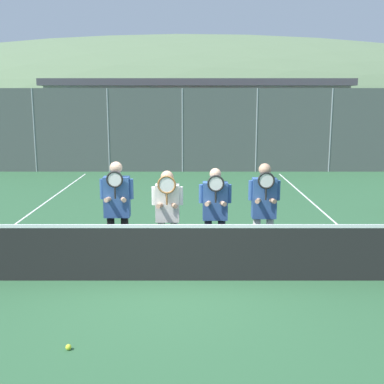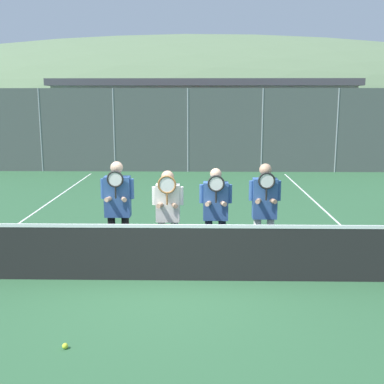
{
  "view_description": "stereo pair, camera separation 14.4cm",
  "coord_description": "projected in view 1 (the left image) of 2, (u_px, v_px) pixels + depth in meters",
  "views": [
    {
      "loc": [
        0.37,
        -7.32,
        2.89
      ],
      "look_at": [
        0.36,
        0.87,
        1.28
      ],
      "focal_mm": 45.0,
      "sensor_mm": 36.0,
      "label": 1
    },
    {
      "loc": [
        0.52,
        -7.32,
        2.89
      ],
      "look_at": [
        0.36,
        0.87,
        1.28
      ],
      "focal_mm": 45.0,
      "sensor_mm": 36.0,
      "label": 2
    }
  ],
  "objects": [
    {
      "name": "car_left_of_center",
      "position": [
        196.0,
        143.0,
        21.87
      ],
      "size": [
        4.72,
        2.07,
        1.7
      ],
      "color": "maroon",
      "rests_on": "ground_plane"
    },
    {
      "name": "tennis_ball_on_court",
      "position": [
        69.0,
        347.0,
        5.6
      ],
      "size": [
        0.07,
        0.07,
        0.07
      ],
      "color": "#CCDB33",
      "rests_on": "ground_plane"
    },
    {
      "name": "clubhouse_building",
      "position": [
        197.0,
        114.0,
        27.44
      ],
      "size": [
        16.36,
        5.5,
        3.87
      ],
      "color": "beige",
      "rests_on": "ground_plane"
    },
    {
      "name": "player_center_left",
      "position": [
        168.0,
        210.0,
        8.21
      ],
      "size": [
        0.54,
        0.34,
        1.68
      ],
      "color": "white",
      "rests_on": "ground_plane"
    },
    {
      "name": "court_line_right_sideline",
      "position": [
        344.0,
        230.0,
        10.68
      ],
      "size": [
        0.05,
        16.0,
        0.01
      ],
      "primitive_type": "cube",
      "color": "white",
      "rests_on": "ground_plane"
    },
    {
      "name": "player_rightmost",
      "position": [
        265.0,
        207.0,
        8.2
      ],
      "size": [
        0.54,
        0.34,
        1.81
      ],
      "color": "white",
      "rests_on": "ground_plane"
    },
    {
      "name": "ground_plane",
      "position": [
        170.0,
        280.0,
        7.74
      ],
      "size": [
        120.0,
        120.0,
        0.0
      ],
      "primitive_type": "plane",
      "color": "#2D5B38"
    },
    {
      "name": "player_center_right",
      "position": [
        216.0,
        209.0,
        8.27
      ],
      "size": [
        0.56,
        0.34,
        1.72
      ],
      "color": "#232838",
      "rests_on": "ground_plane"
    },
    {
      "name": "hill_distant",
      "position": [
        190.0,
        118.0,
        68.85
      ],
      "size": [
        112.34,
        62.41,
        21.84
      ],
      "color": "#5B7551",
      "rests_on": "ground_plane"
    },
    {
      "name": "car_center",
      "position": [
        314.0,
        142.0,
        21.6
      ],
      "size": [
        4.29,
        2.06,
        1.79
      ],
      "color": "navy",
      "rests_on": "ground_plane"
    },
    {
      "name": "court_line_left_sideline",
      "position": [
        8.0,
        230.0,
        10.69
      ],
      "size": [
        0.05,
        16.0,
        0.01
      ],
      "primitive_type": "cube",
      "color": "white",
      "rests_on": "ground_plane"
    },
    {
      "name": "player_leftmost",
      "position": [
        118.0,
        205.0,
        8.22
      ],
      "size": [
        0.57,
        0.34,
        1.84
      ],
      "color": "black",
      "rests_on": "ground_plane"
    },
    {
      "name": "fence_back",
      "position": [
        183.0,
        131.0,
        18.83
      ],
      "size": [
        17.5,
        0.06,
        3.26
      ],
      "color": "gray",
      "rests_on": "ground_plane"
    },
    {
      "name": "car_far_left",
      "position": [
        76.0,
        142.0,
        21.65
      ],
      "size": [
        4.53,
        2.1,
        1.88
      ],
      "color": "navy",
      "rests_on": "ground_plane"
    },
    {
      "name": "tennis_net",
      "position": [
        169.0,
        252.0,
        7.65
      ],
      "size": [
        10.08,
        0.09,
        1.03
      ],
      "color": "gray",
      "rests_on": "ground_plane"
    }
  ]
}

